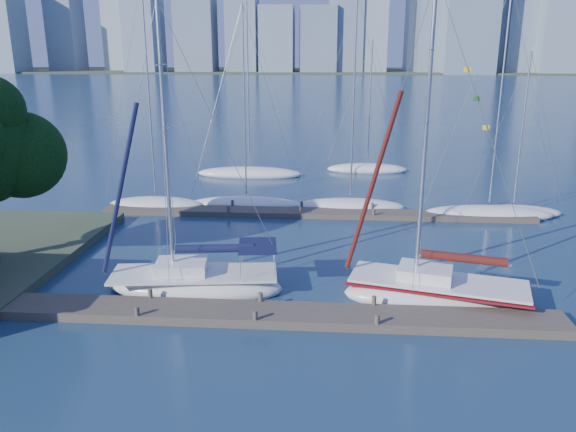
{
  "coord_description": "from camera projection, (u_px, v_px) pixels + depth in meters",
  "views": [
    {
      "loc": [
        2.93,
        -21.8,
        11.06
      ],
      "look_at": [
        0.99,
        4.0,
        3.46
      ],
      "focal_mm": 35.0,
      "sensor_mm": 36.0,
      "label": 1
    }
  ],
  "objects": [
    {
      "name": "far_shore",
      "position": [
        327.0,
        71.0,
        330.35
      ],
      "size": [
        800.0,
        100.0,
        1.5
      ],
      "primitive_type": "cube",
      "color": "#38472D",
      "rests_on": "ground"
    },
    {
      "name": "bg_boat_0",
      "position": [
        156.0,
        204.0,
        41.19
      ],
      "size": [
        7.43,
        4.65,
        15.91
      ],
      "rotation": [
        0.0,
        0.0,
        0.34
      ],
      "color": "white",
      "rests_on": "ground"
    },
    {
      "name": "bg_boat_6",
      "position": [
        250.0,
        173.0,
        51.75
      ],
      "size": [
        9.99,
        5.15,
        15.59
      ],
      "rotation": [
        0.0,
        0.0,
        -0.29
      ],
      "color": "white",
      "rests_on": "ground"
    },
    {
      "name": "skyline",
      "position": [
        373.0,
        1.0,
        290.05
      ],
      "size": [
        501.6,
        51.31,
        120.66
      ],
      "color": "#8298A8",
      "rests_on": "ground"
    },
    {
      "name": "ground",
      "position": [
        258.0,
        318.0,
        24.18
      ],
      "size": [
        700.0,
        700.0,
        0.0
      ],
      "primitive_type": "plane",
      "color": "#162D48",
      "rests_on": "ground"
    },
    {
      "name": "bg_boat_2",
      "position": [
        350.0,
        205.0,
        40.81
      ],
      "size": [
        8.15,
        3.36,
        15.15
      ],
      "rotation": [
        0.0,
        0.0,
        -0.13
      ],
      "color": "white",
      "rests_on": "ground"
    },
    {
      "name": "bg_boat_1",
      "position": [
        247.0,
        203.0,
        41.56
      ],
      "size": [
        8.46,
        5.33,
        14.54
      ],
      "rotation": [
        0.0,
        0.0,
        0.42
      ],
      "color": "white",
      "rests_on": "ground"
    },
    {
      "name": "bg_boat_5",
      "position": [
        513.0,
        212.0,
        39.44
      ],
      "size": [
        6.89,
        2.74,
        11.39
      ],
      "rotation": [
        0.0,
        0.0,
        0.11
      ],
      "color": "white",
      "rests_on": "ground"
    },
    {
      "name": "far_dock",
      "position": [
        315.0,
        213.0,
        39.29
      ],
      "size": [
        30.0,
        1.8,
        0.36
      ],
      "primitive_type": "cube",
      "color": "#473E34",
      "rests_on": "ground"
    },
    {
      "name": "bg_boat_4",
      "position": [
        488.0,
        213.0,
        38.91
      ],
      "size": [
        8.88,
        2.5,
        15.44
      ],
      "rotation": [
        0.0,
        0.0,
        0.01
      ],
      "color": "white",
      "rests_on": "ground"
    },
    {
      "name": "bg_boat_7",
      "position": [
        367.0,
        169.0,
        53.73
      ],
      "size": [
        7.84,
        3.06,
        12.47
      ],
      "rotation": [
        0.0,
        0.0,
        -0.1
      ],
      "color": "white",
      "rests_on": "ground"
    },
    {
      "name": "sailboat_navy",
      "position": [
        194.0,
        270.0,
        26.61
      ],
      "size": [
        8.69,
        3.77,
        13.79
      ],
      "rotation": [
        0.0,
        0.0,
        0.12
      ],
      "color": "white",
      "rests_on": "ground"
    },
    {
      "name": "sailboat_maroon",
      "position": [
        438.0,
        277.0,
        25.65
      ],
      "size": [
        8.95,
        4.82,
        14.59
      ],
      "rotation": [
        0.0,
        0.0,
        -0.25
      ],
      "color": "white",
      "rests_on": "ground"
    },
    {
      "name": "near_dock",
      "position": [
        258.0,
        314.0,
        24.13
      ],
      "size": [
        26.0,
        2.0,
        0.4
      ],
      "primitive_type": "cube",
      "color": "#473E34",
      "rests_on": "ground"
    }
  ]
}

